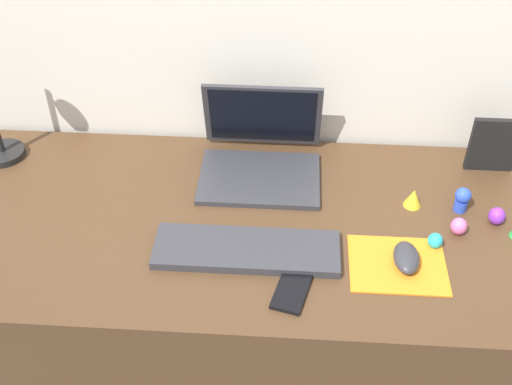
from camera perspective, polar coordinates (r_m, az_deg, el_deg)
name	(u,v)px	position (r m, az deg, el deg)	size (l,w,h in m)	color
back_wall	(264,146)	(1.85, 0.71, 4.07)	(2.83, 0.05, 1.38)	silver
desk	(255,322)	(1.80, -0.05, -11.21)	(1.63, 0.66, 0.74)	#4C331E
laptop	(262,150)	(1.66, 0.56, 3.71)	(0.30, 0.26, 0.21)	#333338
keyboard	(247,250)	(1.45, -0.82, -5.01)	(0.41, 0.13, 0.02)	#333338
mousepad	(397,265)	(1.46, 12.20, -6.16)	(0.21, 0.17, 0.00)	orange
mouse	(406,258)	(1.46, 12.94, -5.54)	(0.06, 0.10, 0.03)	#333338
cell_phone	(293,288)	(1.38, 3.20, -8.33)	(0.06, 0.13, 0.01)	black
picture_frame	(493,145)	(1.74, 19.96, 3.90)	(0.12, 0.02, 0.15)	black
toy_figurine_purple	(497,216)	(1.61, 20.22, -1.93)	(0.04, 0.04, 0.04)	purple
toy_figurine_pink	(459,226)	(1.56, 17.23, -2.82)	(0.04, 0.04, 0.04)	pink
toy_figurine_yellow	(413,198)	(1.60, 13.53, -0.44)	(0.04, 0.04, 0.05)	yellow
toy_figurine_blue	(462,199)	(1.61, 17.50, -0.52)	(0.04, 0.04, 0.06)	blue
toy_figurine_cyan	(435,241)	(1.51, 15.32, -4.07)	(0.03, 0.03, 0.04)	#28B7CC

